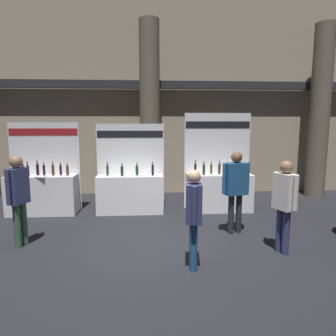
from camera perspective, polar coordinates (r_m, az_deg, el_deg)
The scene contains 9 objects.
ground_plane at distance 5.60m, azimuth -3.26°, elevation -15.58°, with size 29.05×29.05×0.00m, color black.
hall_colonnade at distance 9.78m, azimuth -3.58°, elevation 13.23°, with size 14.53×1.32×6.44m.
exhibitor_booth_0 at distance 8.26m, azimuth -23.04°, elevation -4.02°, with size 1.80×0.72×2.34m.
exhibitor_booth_1 at distance 7.80m, azimuth -7.28°, elevation -4.21°, with size 1.79×0.66×2.31m.
exhibitor_booth_2 at distance 7.99m, azimuth 9.79°, elevation -3.69°, with size 1.79×0.66×2.59m.
visitor_0 at distance 4.64m, azimuth 5.00°, elevation -8.36°, with size 0.28×0.51×1.59m.
visitor_1 at distance 5.56m, azimuth 21.63°, elevation -5.58°, with size 0.36×0.50×1.66m.
visitor_4 at distance 6.10m, azimuth -27.00°, elevation -4.40°, with size 0.34×0.49×1.72m.
visitor_6 at distance 6.27m, azimuth 13.00°, elevation -3.05°, with size 0.62×0.36×1.73m.
Camera 1 is at (-0.01, -5.12, 2.25)m, focal length 31.48 mm.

